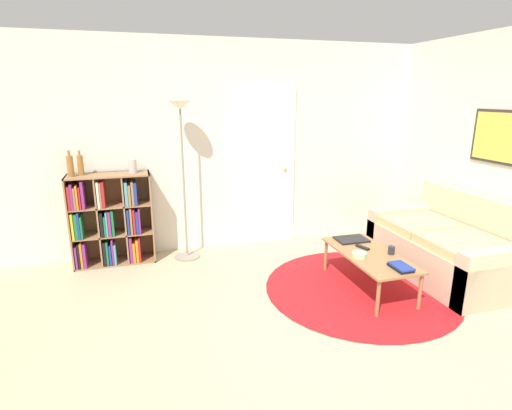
% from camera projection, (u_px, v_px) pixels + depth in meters
% --- Properties ---
extents(ground_plane, '(14.00, 14.00, 0.00)m').
position_uv_depth(ground_plane, '(328.00, 359.00, 3.04)').
color(ground_plane, tan).
extents(wall_back, '(7.79, 0.11, 2.60)m').
position_uv_depth(wall_back, '(241.00, 147.00, 5.10)').
color(wall_back, silver).
rests_on(wall_back, ground_plane).
extents(wall_right, '(0.08, 5.58, 2.60)m').
position_uv_depth(wall_right, '(475.00, 153.00, 4.54)').
color(wall_right, silver).
rests_on(wall_right, ground_plane).
extents(rug, '(1.96, 1.96, 0.01)m').
position_uv_depth(rug, '(360.00, 288.00, 4.14)').
color(rug, '#B2191E').
rests_on(rug, ground_plane).
extents(bookshelf, '(0.91, 0.34, 1.07)m').
position_uv_depth(bookshelf, '(110.00, 221.00, 4.65)').
color(bookshelf, '#936B47').
rests_on(bookshelf, ground_plane).
extents(floor_lamp, '(0.31, 0.31, 1.88)m').
position_uv_depth(floor_lamp, '(182.00, 138.00, 4.55)').
color(floor_lamp, gray).
rests_on(floor_lamp, ground_plane).
extents(couch, '(0.95, 1.63, 0.88)m').
position_uv_depth(couch, '(449.00, 248.00, 4.43)').
color(couch, '#CCB793').
rests_on(couch, ground_plane).
extents(coffee_table, '(0.53, 1.12, 0.38)m').
position_uv_depth(coffee_table, '(369.00, 257.00, 4.06)').
color(coffee_table, '#996B42').
rests_on(coffee_table, ground_plane).
extents(laptop, '(0.34, 0.26, 0.02)m').
position_uv_depth(laptop, '(351.00, 239.00, 4.42)').
color(laptop, black).
rests_on(laptop, coffee_table).
extents(bowl, '(0.15, 0.15, 0.04)m').
position_uv_depth(bowl, '(359.00, 255.00, 3.96)').
color(bowl, '#9ED193').
rests_on(bowl, coffee_table).
extents(book_stack_on_table, '(0.15, 0.23, 0.04)m').
position_uv_depth(book_stack_on_table, '(401.00, 267.00, 3.69)').
color(book_stack_on_table, black).
rests_on(book_stack_on_table, coffee_table).
extents(cup, '(0.07, 0.07, 0.08)m').
position_uv_depth(cup, '(391.00, 250.00, 4.03)').
color(cup, '#28282D').
rests_on(cup, coffee_table).
extents(remote, '(0.09, 0.16, 0.02)m').
position_uv_depth(remote, '(363.00, 247.00, 4.19)').
color(remote, black).
rests_on(remote, coffee_table).
extents(bottle_left, '(0.07, 0.07, 0.29)m').
position_uv_depth(bottle_left, '(70.00, 166.00, 4.36)').
color(bottle_left, olive).
rests_on(bottle_left, bookshelf).
extents(bottle_middle, '(0.07, 0.07, 0.28)m').
position_uv_depth(bottle_middle, '(81.00, 165.00, 4.44)').
color(bottle_middle, olive).
rests_on(bottle_middle, bookshelf).
extents(vase_on_shelf, '(0.09, 0.09, 0.16)m').
position_uv_depth(vase_on_shelf, '(133.00, 166.00, 4.57)').
color(vase_on_shelf, '#B7B2A8').
rests_on(vase_on_shelf, bookshelf).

